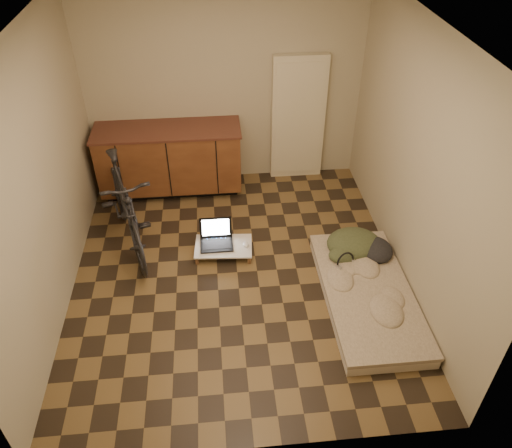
{
  "coord_description": "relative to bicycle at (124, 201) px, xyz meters",
  "views": [
    {
      "loc": [
        -0.18,
        -3.99,
        3.79
      ],
      "look_at": [
        0.22,
        0.14,
        0.55
      ],
      "focal_mm": 35.0,
      "sensor_mm": 36.0,
      "label": 1
    }
  ],
  "objects": [
    {
      "name": "bicycle",
      "position": [
        0.0,
        0.0,
        0.0
      ],
      "size": [
        1.05,
        1.88,
        1.17
      ],
      "primitive_type": "imported",
      "rotation": [
        0.0,
        0.0,
        0.3
      ],
      "color": "black",
      "rests_on": "ground"
    },
    {
      "name": "headphones",
      "position": [
        2.34,
        -0.82,
        -0.35
      ],
      "size": [
        0.31,
        0.3,
        0.16
      ],
      "primitive_type": null,
      "rotation": [
        0.0,
        0.0,
        0.4
      ],
      "color": "black",
      "rests_on": "futon"
    },
    {
      "name": "futon",
      "position": [
        2.5,
        -1.18,
        -0.51
      ],
      "size": [
        0.87,
        1.81,
        0.16
      ],
      "rotation": [
        0.0,
        0.0,
        -0.0
      ],
      "color": "beige",
      "rests_on": "ground"
    },
    {
      "name": "room_shell",
      "position": [
        1.2,
        -0.64,
        0.72
      ],
      "size": [
        3.5,
        4.0,
        2.6
      ],
      "color": "brown",
      "rests_on": "ground"
    },
    {
      "name": "lap_desk",
      "position": [
        1.07,
        -0.3,
        -0.49
      ],
      "size": [
        0.67,
        0.46,
        0.11
      ],
      "rotation": [
        0.0,
        0.0,
        -0.08
      ],
      "color": "brown",
      "rests_on": "ground"
    },
    {
      "name": "appliance_panel",
      "position": [
        2.15,
        1.3,
        0.27
      ],
      "size": [
        0.7,
        0.1,
        1.7
      ],
      "primitive_type": "cube",
      "color": "beige",
      "rests_on": "ground"
    },
    {
      "name": "laptop",
      "position": [
        0.99,
        -0.23,
        -0.43
      ],
      "size": [
        0.37,
        0.33,
        0.25
      ],
      "rotation": [
        0.0,
        0.0,
        0.01
      ],
      "color": "black",
      "rests_on": "lap_desk"
    },
    {
      "name": "mouse",
      "position": [
        1.32,
        -0.32,
        -0.46
      ],
      "size": [
        0.08,
        0.11,
        0.04
      ],
      "primitive_type": "ellipsoid",
      "rotation": [
        0.0,
        0.0,
        0.14
      ],
      "color": "white",
      "rests_on": "lap_desk"
    },
    {
      "name": "clothing_pile",
      "position": [
        2.57,
        -0.55,
        -0.3
      ],
      "size": [
        0.63,
        0.53,
        0.25
      ],
      "primitive_type": null,
      "rotation": [
        0.0,
        0.0,
        -0.0
      ],
      "color": "#363E24",
      "rests_on": "futon"
    },
    {
      "name": "cabinets",
      "position": [
        0.45,
        1.06,
        -0.12
      ],
      "size": [
        1.84,
        0.62,
        0.91
      ],
      "color": "black",
      "rests_on": "ground"
    }
  ]
}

